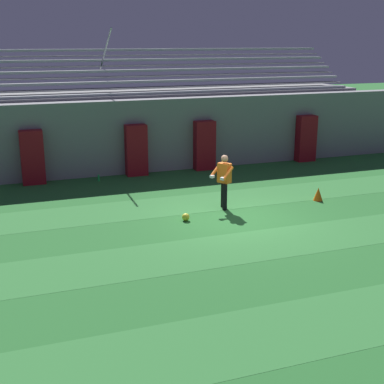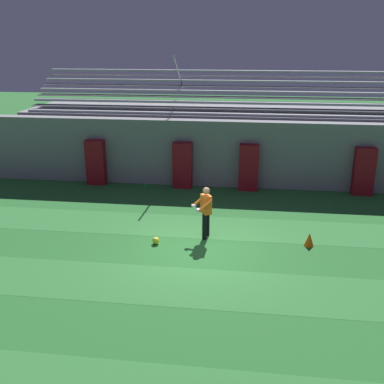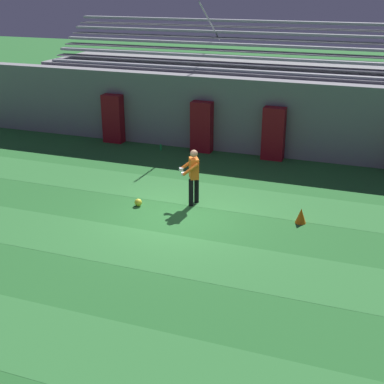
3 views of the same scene
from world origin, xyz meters
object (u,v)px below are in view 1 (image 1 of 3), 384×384
(padding_pillar_gate_left, at_px, (136,150))
(traffic_cone, at_px, (318,194))
(soccer_ball, at_px, (186,217))
(padding_pillar_far_left, at_px, (32,157))
(goalkeeper, at_px, (224,178))
(padding_pillar_gate_right, at_px, (205,145))
(padding_pillar_far_right, at_px, (306,138))
(water_bottle, at_px, (99,178))

(padding_pillar_gate_left, height_order, traffic_cone, padding_pillar_gate_left)
(soccer_ball, bearing_deg, padding_pillar_far_left, 123.62)
(goalkeeper, relative_size, traffic_cone, 3.98)
(padding_pillar_gate_right, distance_m, soccer_ball, 6.37)
(padding_pillar_gate_left, distance_m, padding_pillar_far_right, 7.35)
(padding_pillar_far_left, height_order, goalkeeper, padding_pillar_far_left)
(padding_pillar_gate_left, relative_size, padding_pillar_far_left, 1.00)
(goalkeeper, bearing_deg, padding_pillar_gate_left, 106.38)
(padding_pillar_gate_left, xyz_separation_m, goalkeeper, (1.47, -4.99, -0.01))
(padding_pillar_gate_left, xyz_separation_m, water_bottle, (-1.54, -0.40, -0.85))
(padding_pillar_gate_right, relative_size, soccer_ball, 8.78)
(padding_pillar_far_right, height_order, traffic_cone, padding_pillar_far_right)
(padding_pillar_far_right, bearing_deg, padding_pillar_gate_left, 180.00)
(padding_pillar_gate_left, relative_size, soccer_ball, 8.78)
(goalkeeper, height_order, soccer_ball, goalkeeper)
(goalkeeper, distance_m, traffic_cone, 3.29)
(padding_pillar_far_left, xyz_separation_m, traffic_cone, (8.44, -5.22, -0.76))
(padding_pillar_gate_right, relative_size, traffic_cone, 4.60)
(padding_pillar_gate_left, distance_m, padding_pillar_far_left, 3.77)
(padding_pillar_far_left, xyz_separation_m, soccer_ball, (3.78, -5.68, -0.86))
(water_bottle, bearing_deg, soccer_ball, -73.73)
(padding_pillar_far_left, bearing_deg, soccer_ball, -56.38)
(padding_pillar_far_left, distance_m, traffic_cone, 9.95)
(traffic_cone, bearing_deg, padding_pillar_gate_right, 110.06)
(goalkeeper, bearing_deg, traffic_cone, -4.13)
(padding_pillar_far_right, distance_m, soccer_ball, 9.32)
(padding_pillar_gate_left, relative_size, traffic_cone, 4.60)
(soccer_ball, relative_size, traffic_cone, 0.52)
(goalkeeper, bearing_deg, padding_pillar_far_right, 40.29)
(padding_pillar_far_right, xyz_separation_m, water_bottle, (-8.88, -0.40, -0.85))
(water_bottle, bearing_deg, padding_pillar_far_left, 169.78)
(padding_pillar_far_left, bearing_deg, goalkeeper, -43.58)
(padding_pillar_gate_right, distance_m, water_bottle, 4.40)
(padding_pillar_gate_left, xyz_separation_m, soccer_ball, (0.00, -5.68, -0.86))
(padding_pillar_gate_right, height_order, padding_pillar_far_right, same)
(padding_pillar_far_right, bearing_deg, padding_pillar_far_left, 180.00)
(traffic_cone, bearing_deg, goalkeeper, 175.87)
(water_bottle, bearing_deg, traffic_cone, -37.82)
(padding_pillar_gate_right, height_order, traffic_cone, padding_pillar_gate_right)
(soccer_ball, xyz_separation_m, traffic_cone, (4.66, 0.46, 0.10))
(padding_pillar_gate_left, bearing_deg, padding_pillar_far_left, 180.00)
(padding_pillar_gate_right, distance_m, padding_pillar_far_left, 6.53)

